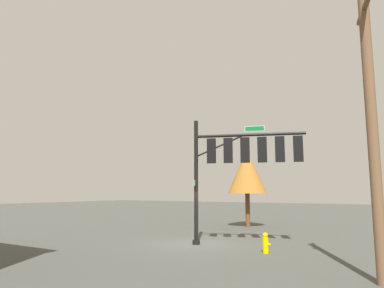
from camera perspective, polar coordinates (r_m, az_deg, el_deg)
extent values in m
plane|color=#464842|center=(17.25, 0.70, -16.18)|extent=(120.00, 120.00, 0.00)
cylinder|color=black|center=(17.07, 0.68, -6.14)|extent=(0.20, 0.20, 6.02)
cylinder|color=black|center=(17.23, 0.70, -15.85)|extent=(0.36, 0.36, 0.20)
cylinder|color=black|center=(16.94, 9.38, 1.48)|extent=(5.00, 1.83, 0.14)
cylinder|color=black|center=(17.00, 4.56, -0.34)|extent=(2.29, 0.85, 1.07)
cube|color=black|center=(17.03, 3.33, -1.21)|extent=(0.41, 0.44, 1.10)
cube|color=black|center=(16.83, 3.20, -1.13)|extent=(0.43, 0.17, 1.22)
sphere|color=maroon|center=(17.27, 3.45, -0.16)|extent=(0.22, 0.22, 0.22)
cylinder|color=black|center=(17.33, 3.49, -0.02)|extent=(0.26, 0.20, 0.23)
sphere|color=#855607|center=(17.22, 3.46, -1.28)|extent=(0.22, 0.22, 0.22)
cylinder|color=black|center=(17.29, 3.50, -1.14)|extent=(0.26, 0.20, 0.23)
sphere|color=#20FF59|center=(17.19, 3.47, -2.41)|extent=(0.22, 0.22, 0.22)
cylinder|color=black|center=(17.25, 3.51, -2.26)|extent=(0.26, 0.20, 0.23)
cube|color=black|center=(16.92, 6.03, -1.13)|extent=(0.42, 0.45, 1.10)
cube|color=black|center=(16.72, 5.95, -1.06)|extent=(0.43, 0.18, 1.22)
sphere|color=maroon|center=(17.16, 6.08, -0.08)|extent=(0.22, 0.22, 0.22)
cylinder|color=black|center=(17.23, 6.10, 0.05)|extent=(0.26, 0.21, 0.23)
sphere|color=#855607|center=(17.12, 6.10, -1.21)|extent=(0.22, 0.22, 0.22)
cylinder|color=black|center=(17.18, 6.12, -1.07)|extent=(0.26, 0.21, 0.23)
sphere|color=#20FF59|center=(17.08, 6.12, -2.34)|extent=(0.22, 0.22, 0.22)
cylinder|color=black|center=(17.15, 6.14, -2.20)|extent=(0.26, 0.21, 0.23)
cube|color=black|center=(16.85, 8.75, -1.06)|extent=(0.42, 0.44, 1.10)
cube|color=black|center=(16.65, 8.71, -0.98)|extent=(0.43, 0.18, 1.22)
sphere|color=maroon|center=(17.09, 8.78, 0.00)|extent=(0.22, 0.22, 0.22)
cylinder|color=black|center=(17.16, 8.79, 0.13)|extent=(0.26, 0.21, 0.23)
sphere|color=#855607|center=(17.05, 8.80, -1.14)|extent=(0.22, 0.22, 0.22)
cylinder|color=black|center=(17.12, 8.81, -0.99)|extent=(0.26, 0.21, 0.23)
sphere|color=#20FF59|center=(17.01, 8.82, -2.27)|extent=(0.22, 0.22, 0.22)
cylinder|color=black|center=(17.08, 8.83, -2.13)|extent=(0.26, 0.21, 0.23)
cube|color=black|center=(16.82, 11.49, -0.98)|extent=(0.41, 0.44, 1.10)
cube|color=black|center=(16.62, 11.46, -0.90)|extent=(0.43, 0.17, 1.22)
sphere|color=maroon|center=(17.06, 11.50, 0.08)|extent=(0.22, 0.22, 0.22)
cylinder|color=black|center=(17.13, 11.50, 0.21)|extent=(0.26, 0.20, 0.23)
sphere|color=#855607|center=(17.02, 11.53, -1.06)|extent=(0.22, 0.22, 0.22)
cylinder|color=black|center=(17.08, 11.53, -0.92)|extent=(0.26, 0.20, 0.23)
sphere|color=#20FF59|center=(16.98, 11.56, -2.20)|extent=(0.22, 0.22, 0.22)
cylinder|color=black|center=(17.05, 11.57, -2.05)|extent=(0.26, 0.20, 0.23)
cube|color=black|center=(16.83, 14.24, -0.90)|extent=(0.42, 0.44, 1.10)
cube|color=black|center=(16.63, 14.25, -0.82)|extent=(0.43, 0.17, 1.22)
sphere|color=maroon|center=(17.07, 14.19, 0.15)|extent=(0.22, 0.22, 0.22)
cylinder|color=black|center=(17.14, 14.18, 0.29)|extent=(0.26, 0.20, 0.23)
sphere|color=#855607|center=(17.03, 14.23, -0.98)|extent=(0.22, 0.22, 0.22)
cylinder|color=black|center=(17.09, 14.22, -0.84)|extent=(0.26, 0.20, 0.23)
sphere|color=#20FF59|center=(16.99, 14.27, -2.12)|extent=(0.22, 0.22, 0.22)
cylinder|color=black|center=(17.06, 14.26, -1.97)|extent=(0.26, 0.20, 0.23)
cube|color=black|center=(16.87, 16.98, -0.82)|extent=(0.43, 0.45, 1.10)
cube|color=black|center=(16.68, 17.06, -0.74)|extent=(0.42, 0.20, 1.22)
sphere|color=maroon|center=(17.11, 16.85, 0.23)|extent=(0.22, 0.22, 0.22)
cylinder|color=black|center=(17.18, 16.82, 0.37)|extent=(0.27, 0.22, 0.23)
sphere|color=#855607|center=(17.07, 16.89, -0.90)|extent=(0.22, 0.22, 0.22)
cylinder|color=black|center=(17.14, 16.86, -0.76)|extent=(0.27, 0.22, 0.23)
sphere|color=#20FF59|center=(17.04, 16.94, -2.04)|extent=(0.22, 0.22, 0.22)
cylinder|color=black|center=(17.10, 16.91, -1.89)|extent=(0.27, 0.22, 0.23)
cube|color=white|center=(16.98, 10.24, 2.50)|extent=(0.90, 0.32, 0.26)
cube|color=#0D7131|center=(16.98, 10.24, 2.50)|extent=(0.86, 0.32, 0.22)
cube|color=white|center=(17.07, 0.68, -6.45)|extent=(0.32, 0.90, 0.26)
cube|color=#157A29|center=(17.07, 0.68, -6.45)|extent=(0.32, 0.86, 0.22)
cylinder|color=brown|center=(11.20, 27.53, 2.07)|extent=(0.31, 0.31, 8.53)
cube|color=brown|center=(12.32, 26.40, 19.14)|extent=(0.57, 1.77, 0.12)
cylinder|color=#E5C600|center=(15.16, 11.99, -15.94)|extent=(0.24, 0.24, 0.65)
sphere|color=#E4B405|center=(15.11, 11.95, -14.46)|extent=(0.22, 0.22, 0.22)
cylinder|color=yellow|center=(15.10, 12.55, -15.83)|extent=(0.12, 0.10, 0.10)
cylinder|color=brown|center=(25.55, 9.15, -10.67)|extent=(0.32, 0.32, 2.37)
cone|color=#A46728|center=(25.55, 9.02, -4.50)|extent=(2.82, 2.82, 3.14)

